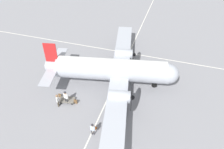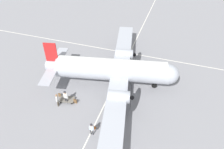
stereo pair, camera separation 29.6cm
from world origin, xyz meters
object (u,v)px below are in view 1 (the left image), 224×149
ramp_agent (57,99)px  traffic_cone (95,127)px  crew_foreground (93,128)px  suitcase_upright_spare (76,102)px  passenger_boarding (66,96)px  baggage_cart (67,100)px  airliner_main (115,70)px  suitcase_near_door (60,96)px

ramp_agent → traffic_cone: size_ratio=3.59×
crew_foreground → traffic_cone: 1.14m
ramp_agent → suitcase_upright_spare: (-1.80, -1.03, -0.84)m
ramp_agent → traffic_cone: (-5.40, 1.82, -0.90)m
passenger_boarding → traffic_cone: bearing=-20.6°
crew_foreground → ramp_agent: ramp_agent is taller
crew_foreground → baggage_cart: bearing=136.8°
crew_foreground → baggage_cart: crew_foreground is taller
passenger_boarding → crew_foreground: bearing=-27.0°
crew_foreground → passenger_boarding: (4.78, -3.34, 0.14)m
crew_foreground → baggage_cart: size_ratio=0.83×
airliner_main → suitcase_near_door: (6.02, 4.41, -2.31)m
passenger_boarding → suitcase_upright_spare: 1.41m
airliner_main → ramp_agent: 8.11m
airliner_main → crew_foreground: bearing=-101.4°
crew_foreground → suitcase_near_door: size_ratio=2.95×
suitcase_near_door → suitcase_upright_spare: 2.40m
suitcase_upright_spare → traffic_cone: (-3.60, 2.85, -0.05)m
airliner_main → passenger_boarding: (4.72, 5.12, -1.40)m
airliner_main → ramp_agent: size_ratio=13.95×
crew_foreground → airliner_main: bearing=84.0°
crew_foreground → suitcase_upright_spare: size_ratio=2.66×
passenger_boarding → suitcase_upright_spare: passenger_boarding is taller
crew_foreground → ramp_agent: bearing=148.1°
ramp_agent → baggage_cart: bearing=124.5°
crew_foreground → suitcase_near_door: bearing=140.0°
traffic_cone → crew_foreground: bearing=98.6°
suitcase_upright_spare → traffic_cone: 4.59m
airliner_main → passenger_boarding: 7.10m
crew_foreground → ramp_agent: 6.11m
baggage_cart → crew_foreground: bearing=-48.1°
ramp_agent → crew_foreground: bearing=42.6°
airliner_main → suitcase_near_door: airliner_main is taller
crew_foreground → ramp_agent: (5.52, -2.63, 0.10)m
airliner_main → suitcase_near_door: bearing=-155.6°
crew_foreground → passenger_boarding: 5.83m
passenger_boarding → suitcase_near_door: 1.74m
suitcase_near_door → traffic_cone: 6.79m
traffic_cone → baggage_cart: bearing=-30.9°
crew_foreground → suitcase_near_door: 7.35m
ramp_agent → suitcase_upright_spare: bearing=97.8°
airliner_main → traffic_cone: bearing=-102.2°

